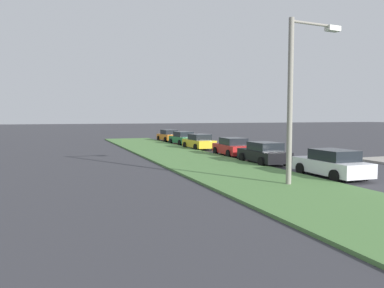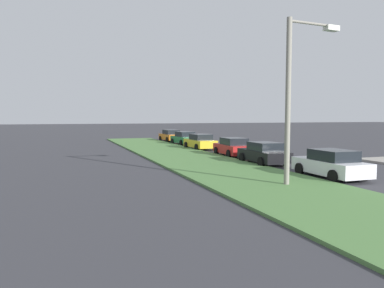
% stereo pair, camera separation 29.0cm
% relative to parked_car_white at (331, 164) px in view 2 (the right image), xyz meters
% --- Properties ---
extents(grass_median, '(60.00, 6.00, 0.12)m').
position_rel_parked_car_white_xyz_m(grass_median, '(5.83, 4.10, -0.66)').
color(grass_median, '#517F42').
rests_on(grass_median, ground).
extents(parked_car_white, '(4.34, 2.09, 1.47)m').
position_rel_parked_car_white_xyz_m(parked_car_white, '(0.00, 0.00, 0.00)').
color(parked_car_white, silver).
rests_on(parked_car_white, ground).
extents(parked_car_black, '(4.35, 2.11, 1.47)m').
position_rel_parked_car_white_xyz_m(parked_car_black, '(6.02, 0.39, 0.00)').
color(parked_car_black, black).
rests_on(parked_car_black, ground).
extents(parked_car_red, '(4.38, 2.18, 1.47)m').
position_rel_parked_car_white_xyz_m(parked_car_red, '(11.24, 0.10, 0.00)').
color(parked_car_red, red).
rests_on(parked_car_red, ground).
extents(parked_car_yellow, '(4.37, 2.15, 1.47)m').
position_rel_parked_car_white_xyz_m(parked_car_yellow, '(17.85, 0.39, 0.00)').
color(parked_car_yellow, gold).
rests_on(parked_car_yellow, ground).
extents(parked_car_green, '(4.40, 2.21, 1.47)m').
position_rel_parked_car_white_xyz_m(parked_car_green, '(23.79, 0.00, 0.00)').
color(parked_car_green, '#1E6B38').
rests_on(parked_car_green, ground).
extents(parked_car_orange, '(4.39, 2.19, 1.47)m').
position_rel_parked_car_white_xyz_m(parked_car_orange, '(29.65, -0.11, 0.00)').
color(parked_car_orange, orange).
rests_on(parked_car_orange, ground).
extents(streetlight, '(0.50, 2.88, 7.50)m').
position_rel_parked_car_white_xyz_m(streetlight, '(-1.28, 3.20, 3.67)').
color(streetlight, gray).
rests_on(streetlight, ground).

